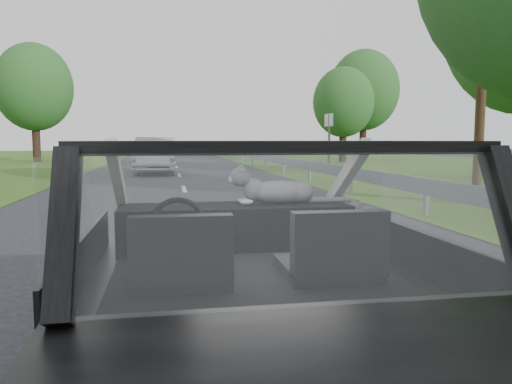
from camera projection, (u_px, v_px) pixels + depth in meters
name	position (u px, v px, depth m)	size (l,w,h in m)	color
subject_car	(250.00, 266.00, 2.88)	(1.80, 4.00, 1.45)	black
dashboard	(235.00, 226.00, 3.48)	(1.58, 0.45, 0.30)	black
driver_seat	(181.00, 253.00, 2.51)	(0.50, 0.72, 0.42)	black
passenger_seat	(333.00, 247.00, 2.65)	(0.50, 0.72, 0.42)	black
steering_wheel	(178.00, 225.00, 3.11)	(0.36, 0.36, 0.04)	black
cat	(279.00, 190.00, 3.54)	(0.64, 0.20, 0.29)	gray
guardrail	(347.00, 172.00, 13.44)	(0.05, 90.00, 0.32)	#87919E
other_car	(155.00, 155.00, 21.83)	(1.90, 4.81, 1.58)	#ACAFB8
highway_sign	(329.00, 142.00, 23.49)	(0.11, 1.09, 2.71)	#195B2C
utility_pole	(483.00, 43.00, 13.81)	(0.27, 0.27, 8.24)	#332014
tree_2	(343.00, 116.00, 32.65)	(3.98, 3.98, 6.03)	#1F5E1F
tree_3	(364.00, 106.00, 37.84)	(5.29, 5.29, 8.02)	#1F5E1F
tree_6	(35.00, 105.00, 32.98)	(5.01, 5.01, 7.59)	#1F5E1F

